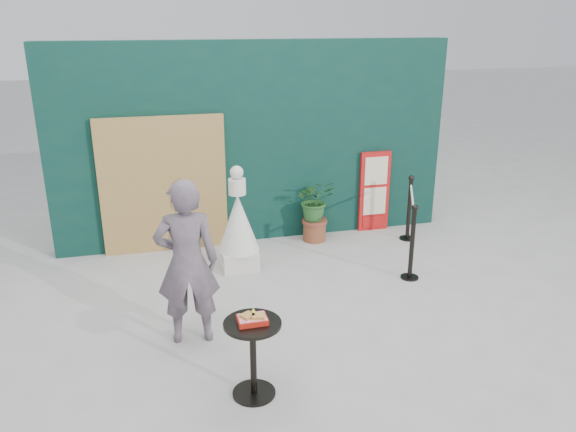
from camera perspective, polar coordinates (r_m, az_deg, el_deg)
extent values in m
plane|color=#ADAAA5|center=(6.24, 2.87, -12.31)|extent=(60.00, 60.00, 0.00)
cube|color=#0A2D29|center=(8.54, -3.36, 7.39)|extent=(6.00, 0.30, 3.00)
cube|color=tan|center=(8.31, -12.51, 3.04)|extent=(1.80, 0.08, 2.00)
imported|color=slate|center=(5.90, -10.22, -4.67)|extent=(0.69, 0.48, 1.80)
cube|color=red|center=(9.14, 8.75, 2.49)|extent=(0.50, 0.06, 1.30)
cube|color=beige|center=(9.01, 8.95, 4.55)|extent=(0.38, 0.02, 0.45)
cube|color=beige|center=(9.15, 8.79, 1.53)|extent=(0.38, 0.02, 0.45)
cube|color=red|center=(9.27, 8.68, -0.53)|extent=(0.38, 0.02, 0.18)
cube|color=silver|center=(7.83, -4.96, -4.33)|extent=(0.49, 0.49, 0.27)
cone|color=white|center=(7.63, -5.08, -0.66)|extent=(0.57, 0.57, 0.80)
cylinder|color=white|center=(7.47, -5.19, 2.99)|extent=(0.23, 0.23, 0.21)
sphere|color=silver|center=(7.42, -5.24, 4.44)|extent=(0.18, 0.18, 0.18)
cylinder|color=black|center=(5.45, -3.47, -17.48)|extent=(0.40, 0.40, 0.02)
cylinder|color=black|center=(5.24, -3.55, -14.42)|extent=(0.06, 0.06, 0.72)
cylinder|color=black|center=(5.04, -3.64, -10.88)|extent=(0.52, 0.52, 0.03)
cube|color=red|center=(5.02, -3.65, -10.49)|extent=(0.26, 0.19, 0.05)
cube|color=red|center=(5.01, -3.65, -10.21)|extent=(0.24, 0.17, 0.00)
cube|color=#C29347|center=(5.01, -4.14, -10.06)|extent=(0.15, 0.14, 0.02)
cube|color=#DFAE51|center=(4.99, -3.04, -10.11)|extent=(0.13, 0.13, 0.02)
cone|color=#ECEC3E|center=(5.04, -3.55, -9.59)|extent=(0.06, 0.06, 0.06)
cylinder|color=brown|center=(8.75, 2.70, -1.57)|extent=(0.35, 0.35, 0.29)
cylinder|color=#983F31|center=(8.69, 2.72, -0.52)|extent=(0.39, 0.39, 0.05)
imported|color=#275926|center=(8.58, 2.75, 1.65)|extent=(0.58, 0.50, 0.64)
cylinder|color=black|center=(7.72, 12.23, -6.09)|extent=(0.24, 0.24, 0.02)
cylinder|color=black|center=(7.53, 12.48, -2.86)|extent=(0.06, 0.06, 0.96)
sphere|color=black|center=(7.36, 12.77, 0.82)|extent=(0.09, 0.09, 0.09)
cylinder|color=black|center=(9.03, 11.99, -2.22)|extent=(0.24, 0.24, 0.02)
cylinder|color=black|center=(8.87, 12.20, 0.60)|extent=(0.06, 0.06, 0.96)
sphere|color=black|center=(8.73, 12.43, 3.77)|extent=(0.09, 0.09, 0.09)
cylinder|color=silver|center=(8.07, 12.53, 1.67)|extent=(0.63, 1.31, 0.03)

